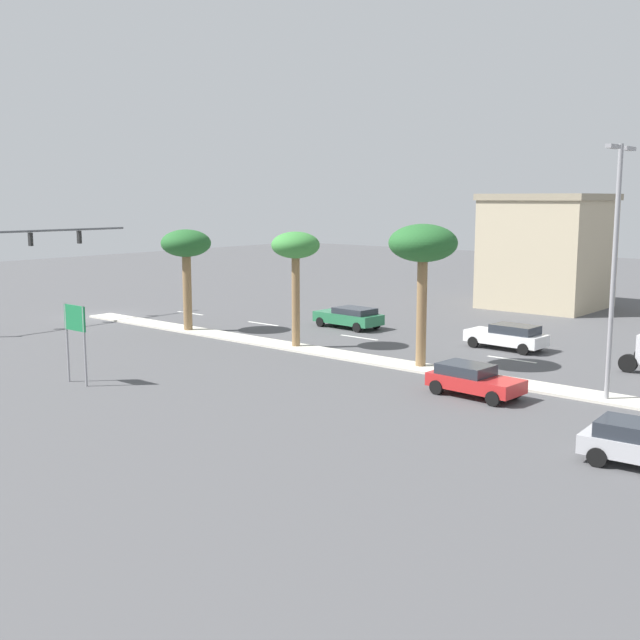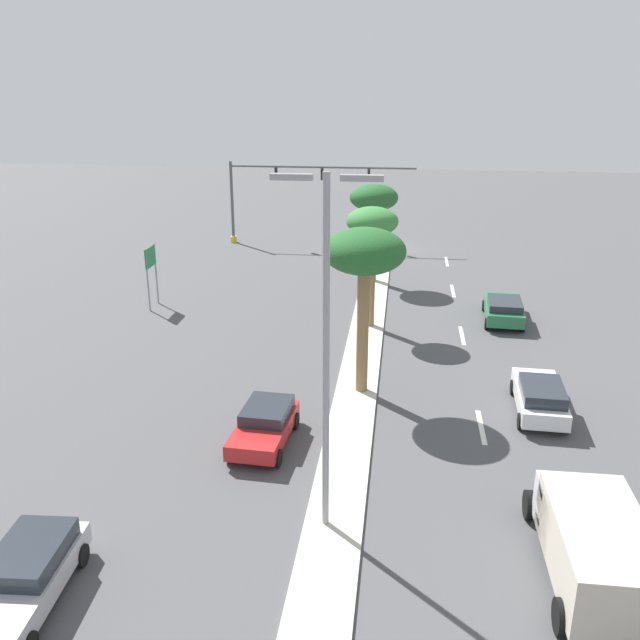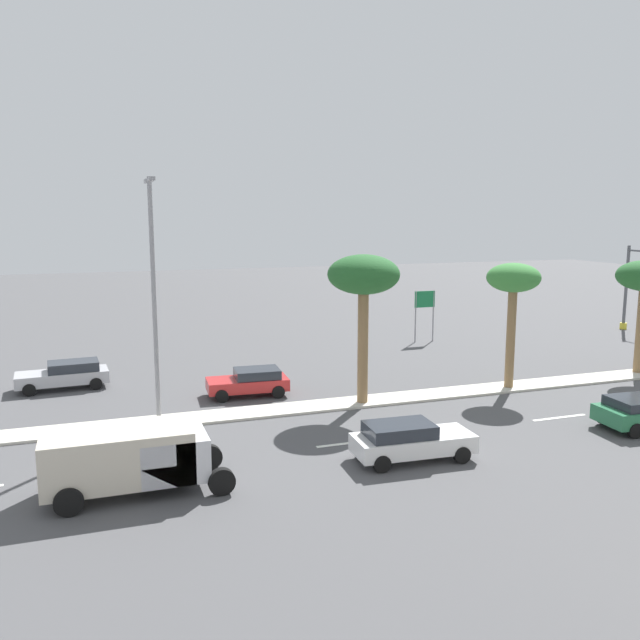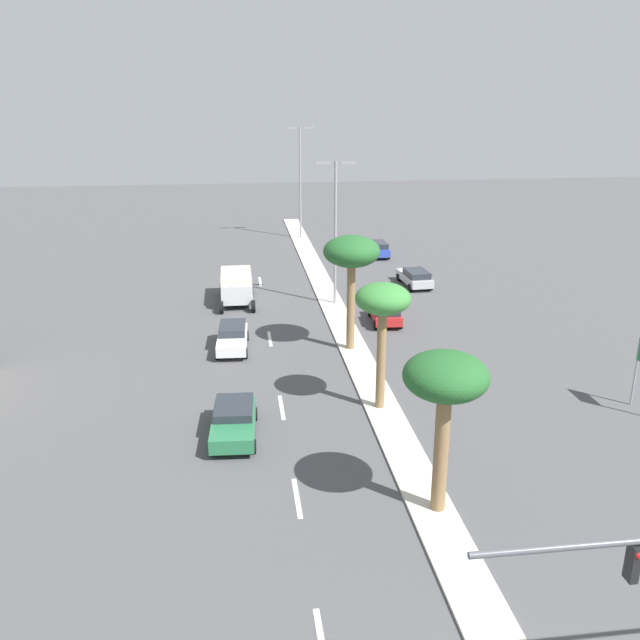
{
  "view_description": "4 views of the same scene",
  "coord_description": "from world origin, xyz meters",
  "px_view_note": "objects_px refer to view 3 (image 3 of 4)",
  "views": [
    {
      "loc": [
        32.39,
        48.08,
        8.5
      ],
      "look_at": [
        2.73,
        23.18,
        2.38
      ],
      "focal_mm": 43.59,
      "sensor_mm": 36.0,
      "label": 1
    },
    {
      "loc": [
        -1.72,
        54.23,
        12.81
      ],
      "look_at": [
        1.65,
        26.88,
        3.09
      ],
      "focal_mm": 38.23,
      "sensor_mm": 36.0,
      "label": 2
    },
    {
      "loc": [
        -28.5,
        39.27,
        9.1
      ],
      "look_at": [
        1.38,
        28.94,
        3.97
      ],
      "focal_mm": 36.84,
      "sensor_mm": 36.0,
      "label": 3
    },
    {
      "loc": [
        -7.17,
        -11.67,
        15.44
      ],
      "look_at": [
        -2.8,
        22.09,
        3.84
      ],
      "focal_mm": 38.09,
      "sensor_mm": 36.0,
      "label": 4
    }
  ],
  "objects_px": {
    "sedan_white_mid": "(410,440)",
    "sedan_silver_inboard": "(65,374)",
    "box_truck": "(134,456)",
    "street_lamp_near": "(153,282)",
    "palm_tree_center": "(364,279)",
    "sedan_red_right": "(250,381)",
    "directional_road_sign": "(425,305)",
    "palm_tree_left": "(513,283)"
  },
  "relations": [
    {
      "from": "sedan_white_mid",
      "to": "street_lamp_near",
      "type": "bearing_deg",
      "value": 47.34
    },
    {
      "from": "box_truck",
      "to": "street_lamp_near",
      "type": "bearing_deg",
      "value": -11.2
    },
    {
      "from": "palm_tree_center",
      "to": "street_lamp_near",
      "type": "xyz_separation_m",
      "value": [
        0.47,
        9.55,
        0.15
      ]
    },
    {
      "from": "street_lamp_near",
      "to": "sedan_white_mid",
      "type": "bearing_deg",
      "value": -132.66
    },
    {
      "from": "directional_road_sign",
      "to": "palm_tree_left",
      "type": "relative_size",
      "value": 0.56
    },
    {
      "from": "sedan_red_right",
      "to": "directional_road_sign",
      "type": "bearing_deg",
      "value": -56.99
    },
    {
      "from": "directional_road_sign",
      "to": "sedan_silver_inboard",
      "type": "relative_size",
      "value": 0.78
    },
    {
      "from": "sedan_silver_inboard",
      "to": "palm_tree_center",
      "type": "bearing_deg",
      "value": -119.7
    },
    {
      "from": "box_truck",
      "to": "sedan_white_mid",
      "type": "bearing_deg",
      "value": -92.29
    },
    {
      "from": "sedan_silver_inboard",
      "to": "box_truck",
      "type": "xyz_separation_m",
      "value": [
        -14.67,
        -2.64,
        0.48
      ]
    },
    {
      "from": "palm_tree_center",
      "to": "box_truck",
      "type": "relative_size",
      "value": 1.19
    },
    {
      "from": "sedan_silver_inboard",
      "to": "box_truck",
      "type": "bearing_deg",
      "value": -169.81
    },
    {
      "from": "directional_road_sign",
      "to": "palm_tree_left",
      "type": "height_order",
      "value": "palm_tree_left"
    },
    {
      "from": "street_lamp_near",
      "to": "sedan_white_mid",
      "type": "relative_size",
      "value": 2.29
    },
    {
      "from": "palm_tree_center",
      "to": "sedan_white_mid",
      "type": "height_order",
      "value": "palm_tree_center"
    },
    {
      "from": "directional_road_sign",
      "to": "sedan_white_mid",
      "type": "bearing_deg",
      "value": 150.73
    },
    {
      "from": "street_lamp_near",
      "to": "sedan_white_mid",
      "type": "distance_m",
      "value": 12.67
    },
    {
      "from": "street_lamp_near",
      "to": "box_truck",
      "type": "bearing_deg",
      "value": 168.8
    },
    {
      "from": "sedan_white_mid",
      "to": "sedan_red_right",
      "type": "distance_m",
      "value": 11.18
    },
    {
      "from": "sedan_silver_inboard",
      "to": "sedan_red_right",
      "type": "height_order",
      "value": "sedan_silver_inboard"
    },
    {
      "from": "directional_road_sign",
      "to": "box_truck",
      "type": "height_order",
      "value": "directional_road_sign"
    },
    {
      "from": "sedan_white_mid",
      "to": "directional_road_sign",
      "type": "bearing_deg",
      "value": -29.27
    },
    {
      "from": "sedan_silver_inboard",
      "to": "sedan_red_right",
      "type": "distance_m",
      "value": 9.94
    },
    {
      "from": "street_lamp_near",
      "to": "sedan_silver_inboard",
      "type": "xyz_separation_m",
      "value": [
        7.31,
        4.09,
        -5.47
      ]
    },
    {
      "from": "palm_tree_center",
      "to": "sedan_white_mid",
      "type": "xyz_separation_m",
      "value": [
        -7.28,
        1.14,
        -5.31
      ]
    },
    {
      "from": "directional_road_sign",
      "to": "palm_tree_left",
      "type": "bearing_deg",
      "value": 171.63
    },
    {
      "from": "box_truck",
      "to": "palm_tree_center",
      "type": "bearing_deg",
      "value": -57.96
    },
    {
      "from": "sedan_white_mid",
      "to": "sedan_silver_inboard",
      "type": "bearing_deg",
      "value": 39.69
    },
    {
      "from": "directional_road_sign",
      "to": "sedan_white_mid",
      "type": "distance_m",
      "value": 23.4
    },
    {
      "from": "street_lamp_near",
      "to": "box_truck",
      "type": "distance_m",
      "value": 9.0
    },
    {
      "from": "palm_tree_left",
      "to": "street_lamp_near",
      "type": "relative_size",
      "value": 0.62
    },
    {
      "from": "street_lamp_near",
      "to": "box_truck",
      "type": "height_order",
      "value": "street_lamp_near"
    },
    {
      "from": "sedan_white_mid",
      "to": "sedan_silver_inboard",
      "type": "xyz_separation_m",
      "value": [
        15.06,
        12.5,
        -0.01
      ]
    },
    {
      "from": "directional_road_sign",
      "to": "box_truck",
      "type": "bearing_deg",
      "value": 133.17
    },
    {
      "from": "palm_tree_center",
      "to": "sedan_red_right",
      "type": "relative_size",
      "value": 1.72
    },
    {
      "from": "palm_tree_center",
      "to": "box_truck",
      "type": "bearing_deg",
      "value": 122.04
    },
    {
      "from": "palm_tree_left",
      "to": "sedan_silver_inboard",
      "type": "bearing_deg",
      "value": 70.71
    },
    {
      "from": "sedan_white_mid",
      "to": "sedan_silver_inboard",
      "type": "height_order",
      "value": "sedan_white_mid"
    },
    {
      "from": "sedan_red_right",
      "to": "box_truck",
      "type": "bearing_deg",
      "value": 148.52
    },
    {
      "from": "palm_tree_left",
      "to": "street_lamp_near",
      "type": "height_order",
      "value": "street_lamp_near"
    },
    {
      "from": "street_lamp_near",
      "to": "sedan_red_right",
      "type": "bearing_deg",
      "value": -59.38
    },
    {
      "from": "sedan_red_right",
      "to": "palm_tree_left",
      "type": "bearing_deg",
      "value": -103.74
    }
  ]
}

